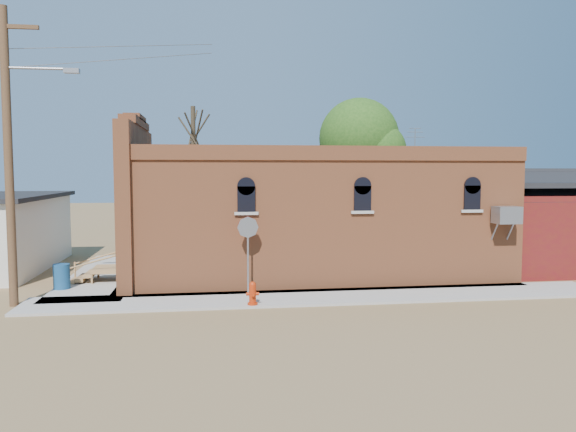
{
  "coord_description": "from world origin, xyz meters",
  "views": [
    {
      "loc": [
        -2.25,
        -16.76,
        4.11
      ],
      "look_at": [
        0.79,
        4.67,
        2.4
      ],
      "focal_mm": 35.0,
      "sensor_mm": 36.0,
      "label": 1
    }
  ],
  "objects": [
    {
      "name": "ground",
      "position": [
        0.0,
        0.0,
        0.0
      ],
      "size": [
        120.0,
        120.0,
        0.0
      ],
      "primitive_type": "plane",
      "color": "olive",
      "rests_on": "ground"
    },
    {
      "name": "sidewalk_south",
      "position": [
        1.5,
        0.9,
        0.04
      ],
      "size": [
        19.0,
        2.2,
        0.08
      ],
      "primitive_type": "cube",
      "color": "#9E9991",
      "rests_on": "ground"
    },
    {
      "name": "sidewalk_west",
      "position": [
        -6.3,
        6.0,
        0.04
      ],
      "size": [
        2.6,
        10.0,
        0.08
      ],
      "primitive_type": "cube",
      "color": "#9E9991",
      "rests_on": "ground"
    },
    {
      "name": "brick_bar",
      "position": [
        1.64,
        5.49,
        2.34
      ],
      "size": [
        16.4,
        7.97,
        6.3
      ],
      "color": "#B86238",
      "rests_on": "ground"
    },
    {
      "name": "red_shed",
      "position": [
        11.5,
        5.5,
        2.27
      ],
      "size": [
        5.4,
        6.4,
        4.3
      ],
      "color": "maroon",
      "rests_on": "ground"
    },
    {
      "name": "utility_pole",
      "position": [
        -8.14,
        1.2,
        4.77
      ],
      "size": [
        3.12,
        0.26,
        9.0
      ],
      "color": "#4C2B1E",
      "rests_on": "ground"
    },
    {
      "name": "tree_bare_near",
      "position": [
        -3.0,
        13.0,
        5.96
      ],
      "size": [
        2.8,
        2.8,
        7.65
      ],
      "color": "#453B27",
      "rests_on": "ground"
    },
    {
      "name": "tree_leafy",
      "position": [
        6.0,
        13.5,
        5.93
      ],
      "size": [
        4.4,
        4.4,
        8.15
      ],
      "color": "#453B27",
      "rests_on": "ground"
    },
    {
      "name": "fire_hydrant",
      "position": [
        -0.96,
        -0.0,
        0.43
      ],
      "size": [
        0.39,
        0.35,
        0.71
      ],
      "rotation": [
        0.0,
        0.0,
        -0.0
      ],
      "color": "#B2290A",
      "rests_on": "sidewalk_south"
    },
    {
      "name": "stop_sign",
      "position": [
        -0.99,
        1.41,
        2.06
      ],
      "size": [
        0.7,
        0.17,
        2.58
      ],
      "rotation": [
        0.0,
        0.0,
        -0.26
      ],
      "color": "gray",
      "rests_on": "sidewalk_south"
    },
    {
      "name": "trash_barrel",
      "position": [
        -7.3,
        3.25,
        0.51
      ],
      "size": [
        0.74,
        0.74,
        0.85
      ],
      "primitive_type": "cylinder",
      "rotation": [
        0.0,
        0.0,
        -0.44
      ],
      "color": "navy",
      "rests_on": "sidewalk_west"
    }
  ]
}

